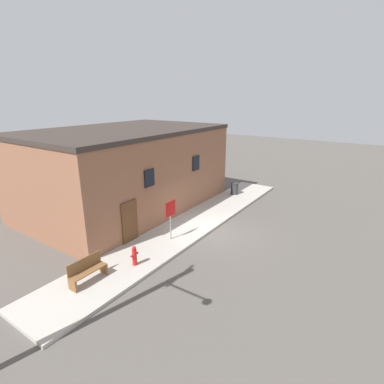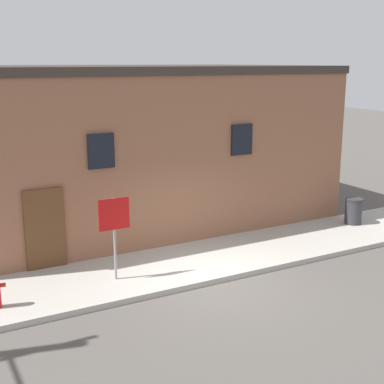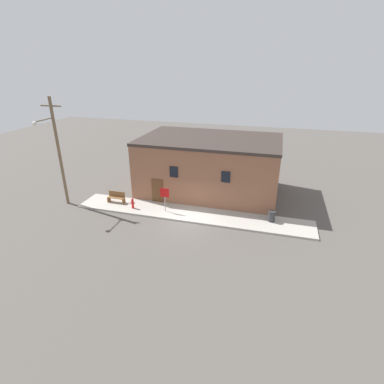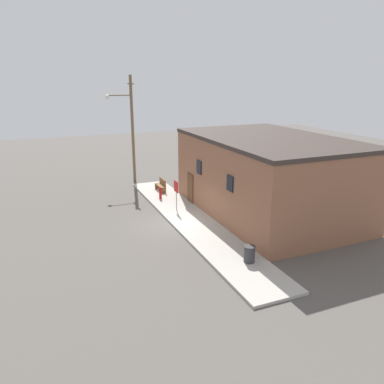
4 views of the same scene
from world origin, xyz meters
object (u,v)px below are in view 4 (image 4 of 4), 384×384
at_px(bench, 161,185).
at_px(utility_pole, 131,126).
at_px(trash_bin, 249,254).
at_px(stop_sign, 176,190).
at_px(fire_hydrant, 160,193).

height_order(bench, utility_pole, utility_pole).
height_order(trash_bin, utility_pole, utility_pole).
height_order(bench, trash_bin, bench).
bearing_deg(trash_bin, stop_sign, -175.60).
bearing_deg(utility_pole, fire_hydrant, 4.91).
relative_size(stop_sign, trash_bin, 2.42).
height_order(stop_sign, utility_pole, utility_pole).
relative_size(trash_bin, utility_pole, 0.09).
distance_m(trash_bin, utility_pole, 17.72).
height_order(stop_sign, bench, stop_sign).
distance_m(bench, trash_bin, 12.99).
height_order(fire_hydrant, utility_pole, utility_pole).
bearing_deg(utility_pole, bench, 15.95).
bearing_deg(bench, stop_sign, -5.56).
bearing_deg(trash_bin, utility_pole, -175.40).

